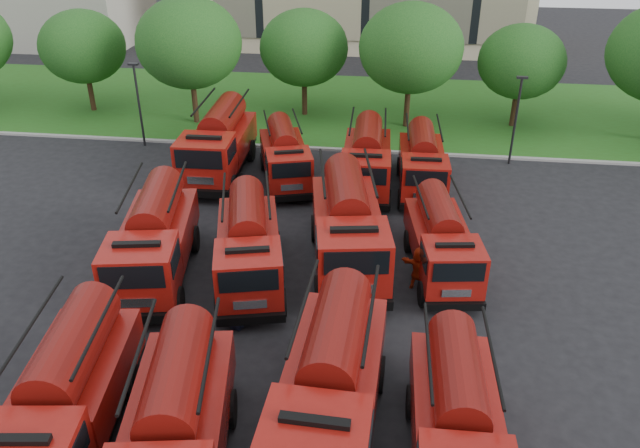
% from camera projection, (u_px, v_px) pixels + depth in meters
% --- Properties ---
extents(ground, '(140.00, 140.00, 0.00)m').
position_uv_depth(ground, '(234.00, 334.00, 22.56)').
color(ground, black).
rests_on(ground, ground).
extents(lawn, '(70.00, 16.00, 0.12)m').
position_uv_depth(lawn, '(323.00, 106.00, 45.10)').
color(lawn, '#235015').
rests_on(lawn, ground).
extents(curb, '(70.00, 0.30, 0.14)m').
position_uv_depth(curb, '(306.00, 148.00, 38.07)').
color(curb, gray).
rests_on(curb, ground).
extents(tree_1, '(5.71, 5.71, 6.98)m').
position_uv_depth(tree_1, '(83.00, 47.00, 42.12)').
color(tree_1, '#382314').
rests_on(tree_1, ground).
extents(tree_2, '(6.72, 6.72, 8.22)m').
position_uv_depth(tree_2, '(189.00, 43.00, 39.53)').
color(tree_2, '#382314').
rests_on(tree_2, ground).
extents(tree_3, '(5.88, 5.88, 7.19)m').
position_uv_depth(tree_3, '(304.00, 48.00, 41.24)').
color(tree_3, '#382314').
rests_on(tree_3, ground).
extents(tree_4, '(6.55, 6.55, 8.01)m').
position_uv_depth(tree_4, '(411.00, 48.00, 38.90)').
color(tree_4, '#382314').
rests_on(tree_4, ground).
extents(tree_5, '(5.46, 5.46, 6.68)m').
position_uv_depth(tree_5, '(521.00, 62.00, 39.41)').
color(tree_5, '#382314').
rests_on(tree_5, ground).
extents(lamp_post_0, '(0.60, 0.25, 5.11)m').
position_uv_depth(lamp_post_0, '(138.00, 100.00, 37.21)').
color(lamp_post_0, black).
rests_on(lamp_post_0, ground).
extents(lamp_post_1, '(0.60, 0.25, 5.11)m').
position_uv_depth(lamp_post_1, '(516.00, 116.00, 34.75)').
color(lamp_post_1, black).
rests_on(lamp_post_1, ground).
extents(fire_truck_0, '(3.55, 7.81, 3.43)m').
position_uv_depth(fire_truck_0, '(64.00, 400.00, 17.32)').
color(fire_truck_0, black).
rests_on(fire_truck_0, ground).
extents(fire_truck_1, '(3.76, 7.79, 3.40)m').
position_uv_depth(fire_truck_1, '(174.00, 432.00, 16.36)').
color(fire_truck_1, black).
rests_on(fire_truck_1, ground).
extents(fire_truck_2, '(3.10, 7.90, 3.55)m').
position_uv_depth(fire_truck_2, '(330.00, 385.00, 17.76)').
color(fire_truck_2, black).
rests_on(fire_truck_2, ground).
extents(fire_truck_3, '(2.65, 6.89, 3.11)m').
position_uv_depth(fire_truck_3, '(457.00, 424.00, 16.79)').
color(fire_truck_3, black).
rests_on(fire_truck_3, ground).
extents(fire_truck_4, '(3.91, 7.96, 3.47)m').
position_uv_depth(fire_truck_4, '(154.00, 239.00, 25.09)').
color(fire_truck_4, black).
rests_on(fire_truck_4, ground).
extents(fire_truck_5, '(4.05, 7.49, 3.24)m').
position_uv_depth(fire_truck_5, '(248.00, 245.00, 24.92)').
color(fire_truck_5, black).
rests_on(fire_truck_5, ground).
extents(fire_truck_6, '(4.02, 8.34, 3.64)m').
position_uv_depth(fire_truck_6, '(348.00, 226.00, 25.86)').
color(fire_truck_6, black).
rests_on(fire_truck_6, ground).
extents(fire_truck_7, '(3.13, 6.73, 2.95)m').
position_uv_depth(fire_truck_7, '(441.00, 241.00, 25.48)').
color(fire_truck_7, black).
rests_on(fire_truck_7, ground).
extents(fire_truck_8, '(3.14, 8.09, 3.64)m').
position_uv_depth(fire_truck_8, '(219.00, 143.00, 34.05)').
color(fire_truck_8, black).
rests_on(fire_truck_8, ground).
extents(fire_truck_9, '(3.97, 6.88, 2.97)m').
position_uv_depth(fire_truck_9, '(285.00, 155.00, 33.35)').
color(fire_truck_9, black).
rests_on(fire_truck_9, ground).
extents(fire_truck_10, '(2.78, 7.17, 3.23)m').
position_uv_depth(fire_truck_10, '(367.00, 159.00, 32.59)').
color(fire_truck_10, black).
rests_on(fire_truck_10, ground).
extents(fire_truck_11, '(2.62, 6.72, 3.02)m').
position_uv_depth(fire_truck_11, '(422.00, 162.00, 32.47)').
color(fire_truck_11, black).
rests_on(fire_truck_11, ground).
extents(firefighter_4, '(0.90, 0.80, 1.54)m').
position_uv_depth(firefighter_4, '(237.00, 328.00, 22.86)').
color(firefighter_4, black).
rests_on(firefighter_4, ground).
extents(firefighter_5, '(1.91, 1.52, 1.90)m').
position_uv_depth(firefighter_5, '(417.00, 288.00, 25.08)').
color(firefighter_5, '#AB270D').
rests_on(firefighter_5, ground).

